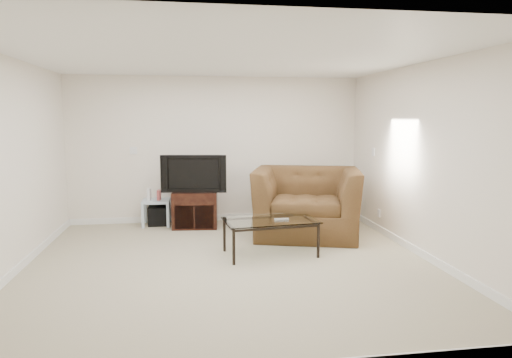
{
  "coord_description": "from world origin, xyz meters",
  "views": [
    {
      "loc": [
        -0.5,
        -5.42,
        1.81
      ],
      "look_at": [
        0.5,
        1.2,
        0.9
      ],
      "focal_mm": 32.0,
      "sensor_mm": 36.0,
      "label": 1
    }
  ],
  "objects": [
    {
      "name": "dvd_player",
      "position": [
        -0.39,
        2.01,
        0.5
      ],
      "size": [
        0.39,
        0.29,
        0.05
      ],
      "primitive_type": "cube",
      "rotation": [
        0.0,
        0.0,
        -0.09
      ],
      "color": "black",
      "rests_on": "tv_stand"
    },
    {
      "name": "coffee_table",
      "position": [
        0.56,
        0.36,
        0.24
      ],
      "size": [
        1.27,
        0.81,
        0.47
      ],
      "primitive_type": null,
      "rotation": [
        0.0,
        0.0,
        0.11
      ],
      "color": "black",
      "rests_on": "floor"
    },
    {
      "name": "television",
      "position": [
        -0.39,
        2.02,
        0.91
      ],
      "size": [
        1.0,
        0.33,
        0.61
      ],
      "primitive_type": "imported",
      "rotation": [
        0.0,
        0.0,
        -0.14
      ],
      "color": "black",
      "rests_on": "tv_stand"
    },
    {
      "name": "remote",
      "position": [
        0.7,
        0.31,
        0.48
      ],
      "size": [
        0.19,
        0.05,
        0.02
      ],
      "primitive_type": "cube",
      "rotation": [
        0.0,
        0.0,
        -0.0
      ],
      "color": "#B2B2B7",
      "rests_on": "coffee_table"
    },
    {
      "name": "wall_left",
      "position": [
        -2.5,
        0.0,
        1.25
      ],
      "size": [
        0.02,
        5.0,
        2.5
      ],
      "primitive_type": "cube",
      "color": "silver",
      "rests_on": "ground"
    },
    {
      "name": "wall_back",
      "position": [
        0.0,
        2.5,
        1.25
      ],
      "size": [
        5.0,
        0.02,
        2.5
      ],
      "primitive_type": "cube",
      "color": "silver",
      "rests_on": "ground"
    },
    {
      "name": "plate_right_outlet",
      "position": [
        2.49,
        1.3,
        0.3
      ],
      "size": [
        0.02,
        0.08,
        0.12
      ],
      "primitive_type": "cube",
      "color": "white",
      "rests_on": "wall_right"
    },
    {
      "name": "subwoofer",
      "position": [
        -1.01,
        2.3,
        0.15
      ],
      "size": [
        0.32,
        0.32,
        0.32
      ],
      "primitive_type": "cube",
      "rotation": [
        0.0,
        0.0,
        -0.01
      ],
      "color": "black",
      "rests_on": "floor"
    },
    {
      "name": "game_case",
      "position": [
        -0.98,
        2.26,
        0.52
      ],
      "size": [
        0.07,
        0.13,
        0.17
      ],
      "primitive_type": "cube",
      "rotation": [
        0.0,
        0.0,
        -0.18
      ],
      "color": "#CC4C4C",
      "rests_on": "side_table"
    },
    {
      "name": "game_console",
      "position": [
        -1.14,
        2.26,
        0.53
      ],
      "size": [
        0.06,
        0.15,
        0.2
      ],
      "primitive_type": "cube",
      "rotation": [
        0.0,
        0.0,
        -0.13
      ],
      "color": "white",
      "rests_on": "side_table"
    },
    {
      "name": "wall_right",
      "position": [
        2.5,
        0.0,
        1.25
      ],
      "size": [
        0.02,
        5.0,
        2.5
      ],
      "primitive_type": "cube",
      "color": "silver",
      "rests_on": "ground"
    },
    {
      "name": "plate_right_switch",
      "position": [
        2.49,
        1.6,
        1.25
      ],
      "size": [
        0.02,
        0.09,
        0.13
      ],
      "primitive_type": "cube",
      "color": "white",
      "rests_on": "wall_right"
    },
    {
      "name": "plate_back",
      "position": [
        -1.4,
        2.49,
        1.25
      ],
      "size": [
        0.12,
        0.02,
        0.12
      ],
      "primitive_type": "cube",
      "color": "white",
      "rests_on": "wall_back"
    },
    {
      "name": "floor",
      "position": [
        0.0,
        0.0,
        0.0
      ],
      "size": [
        5.0,
        5.0,
        0.0
      ],
      "primitive_type": "plane",
      "color": "tan",
      "rests_on": "ground"
    },
    {
      "name": "ceiling",
      "position": [
        0.0,
        0.0,
        2.5
      ],
      "size": [
        5.0,
        5.0,
        0.0
      ],
      "primitive_type": "plane",
      "color": "white",
      "rests_on": "ground"
    },
    {
      "name": "side_table",
      "position": [
        -1.04,
        2.28,
        0.22
      ],
      "size": [
        0.46,
        0.46,
        0.43
      ],
      "primitive_type": null,
      "rotation": [
        0.0,
        0.0,
        -0.02
      ],
      "color": "silver",
      "rests_on": "floor"
    },
    {
      "name": "tv_stand",
      "position": [
        -0.39,
        2.05,
        0.3
      ],
      "size": [
        0.76,
        0.56,
        0.6
      ],
      "primitive_type": null,
      "rotation": [
        0.0,
        0.0,
        -0.09
      ],
      "color": "black",
      "rests_on": "floor"
    },
    {
      "name": "recliner",
      "position": [
        1.3,
        1.29,
        0.69
      ],
      "size": [
        1.81,
        1.42,
        1.38
      ],
      "primitive_type": "imported",
      "rotation": [
        0.0,
        0.0,
        -0.28
      ],
      "color": "brown",
      "rests_on": "floor"
    }
  ]
}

